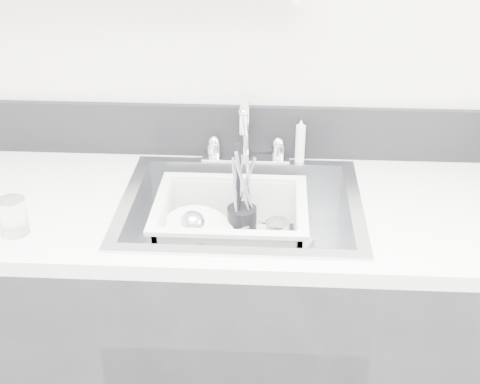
{
  "coord_description": "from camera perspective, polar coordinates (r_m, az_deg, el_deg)",
  "views": [
    {
      "loc": [
        0.09,
        -0.36,
        1.79
      ],
      "look_at": [
        0.0,
        1.14,
        0.98
      ],
      "focal_mm": 50.0,
      "sensor_mm": 36.0,
      "label": 1
    }
  ],
  "objects": [
    {
      "name": "counter_run",
      "position": [
        2.04,
        0.08,
        -12.29
      ],
      "size": [
        3.2,
        0.62,
        0.92
      ],
      "color": "#242427",
      "rests_on": "ground"
    },
    {
      "name": "plate_stack",
      "position": [
        1.84,
        -3.42,
        -4.5
      ],
      "size": [
        0.25,
        0.25,
        0.1
      ],
      "rotation": [
        0.0,
        0.0,
        0.11
      ],
      "color": "white",
      "rests_on": "wash_tub"
    },
    {
      "name": "backsplash",
      "position": [
        2.01,
        0.57,
        5.19
      ],
      "size": [
        3.2,
        0.02,
        0.16
      ],
      "primitive_type": "cube",
      "color": "black",
      "rests_on": "counter_run"
    },
    {
      "name": "faucet",
      "position": [
        1.97,
        0.49,
        4.07
      ],
      "size": [
        0.26,
        0.18,
        0.23
      ],
      "color": "silver",
      "rests_on": "counter_run"
    },
    {
      "name": "tumbler_in_tub",
      "position": [
        1.84,
        3.21,
        -3.78
      ],
      "size": [
        0.08,
        0.08,
        0.09
      ],
      "primitive_type": "cylinder",
      "rotation": [
        0.0,
        0.0,
        -0.35
      ],
      "color": "white",
      "rests_on": "wash_tub"
    },
    {
      "name": "tumbler_counter",
      "position": [
        1.72,
        -18.77,
        -1.99
      ],
      "size": [
        0.07,
        0.07,
        0.09
      ],
      "primitive_type": "cylinder",
      "rotation": [
        0.0,
        0.0,
        0.07
      ],
      "color": "white",
      "rests_on": "counter_run"
    },
    {
      "name": "utensil_cup",
      "position": [
        1.87,
        0.15,
        -2.54
      ],
      "size": [
        0.08,
        0.08,
        0.28
      ],
      "rotation": [
        0.0,
        0.0,
        -0.17
      ],
      "color": "black",
      "rests_on": "wash_tub"
    },
    {
      "name": "bowl_small",
      "position": [
        1.79,
        2.28,
        -5.91
      ],
      "size": [
        0.1,
        0.1,
        0.03
      ],
      "primitive_type": "imported",
      "rotation": [
        0.0,
        0.0,
        0.05
      ],
      "color": "white",
      "rests_on": "wash_tub"
    },
    {
      "name": "ladle",
      "position": [
        1.83,
        -2.25,
        -4.06
      ],
      "size": [
        0.31,
        0.26,
        0.09
      ],
      "primitive_type": null,
      "rotation": [
        0.0,
        0.0,
        -0.59
      ],
      "color": "silver",
      "rests_on": "wash_tub"
    },
    {
      "name": "wash_tub",
      "position": [
        1.84,
        -0.78,
        -3.02
      ],
      "size": [
        0.51,
        0.47,
        0.16
      ],
      "primitive_type": null,
      "rotation": [
        0.0,
        0.0,
        -0.4
      ],
      "color": "silver",
      "rests_on": "sink"
    },
    {
      "name": "sink",
      "position": [
        1.82,
        0.09,
        -3.41
      ],
      "size": [
        0.64,
        0.52,
        0.2
      ],
      "primitive_type": null,
      "color": "silver",
      "rests_on": "counter_run"
    },
    {
      "name": "side_sprayer",
      "position": [
        1.97,
        5.16,
        4.31
      ],
      "size": [
        0.03,
        0.03,
        0.14
      ],
      "primitive_type": "cylinder",
      "color": "silver",
      "rests_on": "counter_run"
    }
  ]
}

